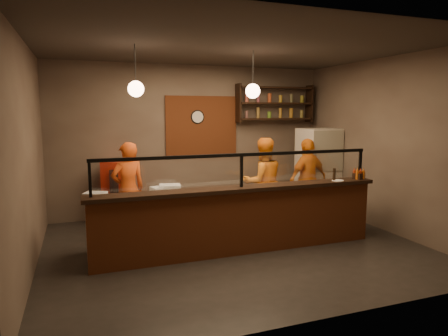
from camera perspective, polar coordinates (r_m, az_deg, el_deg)
name	(u,v)px	position (r m, az deg, el deg)	size (l,w,h in m)	color
floor	(234,246)	(6.74, 1.45, -11.14)	(6.00, 6.00, 0.00)	black
ceiling	(235,47)	(6.44, 1.55, 16.86)	(6.00, 6.00, 0.00)	#37312B
wall_back	(193,140)	(8.76, -4.50, 4.01)	(6.00, 6.00, 0.00)	#695B4D
wall_left	(27,158)	(5.99, -26.30, 1.32)	(5.00, 5.00, 0.00)	#695B4D
wall_right	(385,145)	(7.99, 22.00, 3.06)	(5.00, 5.00, 0.00)	#695B4D
wall_front	(324,173)	(4.18, 14.11, -0.66)	(6.00, 6.00, 0.00)	#695B4D
brick_patch	(202,126)	(8.77, -3.20, 5.99)	(1.60, 0.04, 1.30)	brown
service_counter	(241,222)	(6.32, 2.47, -7.70)	(4.60, 0.25, 1.00)	brown
counter_ledge	(241,189)	(6.20, 2.49, -2.98)	(4.70, 0.37, 0.06)	black
worktop_cabinet	(230,219)	(6.79, 0.84, -7.23)	(4.60, 0.75, 0.85)	gray
worktop	(230,192)	(6.68, 0.85, -3.51)	(4.60, 0.75, 0.05)	silver
sneeze_guard	(241,167)	(6.14, 2.51, 0.14)	(4.50, 0.05, 0.52)	white
wall_shelving	(275,103)	(9.26, 7.30, 9.15)	(1.84, 0.28, 0.85)	black
wall_clock	(197,117)	(8.72, -3.83, 7.29)	(0.30, 0.30, 0.04)	black
pendant_left	(136,89)	(6.18, -12.47, 10.99)	(0.24, 0.24, 0.77)	black
pendant_right	(253,91)	(6.71, 4.13, 10.92)	(0.24, 0.24, 0.77)	black
cook_left	(128,190)	(7.29, -13.52, -3.01)	(0.62, 0.40, 1.69)	#D04813
cook_mid	(263,182)	(7.76, 5.56, -2.03)	(0.84, 0.65, 1.72)	orange
cook_right	(308,179)	(8.37, 11.88, -1.58)	(0.98, 0.41, 1.67)	orange
fridge	(318,170)	(9.05, 13.26, -0.34)	(0.77, 0.72, 1.85)	beige
red_cooler	(119,192)	(8.25, -14.79, -3.32)	(0.54, 0.49, 1.25)	red
pizza_dough	(291,187)	(7.12, 9.48, -2.65)	(0.49, 0.49, 0.01)	beige
prep_tub_a	(161,191)	(6.38, -9.01, -3.29)	(0.29, 0.23, 0.14)	white
prep_tub_b	(170,190)	(6.41, -7.72, -3.10)	(0.33, 0.26, 0.17)	white
prep_tub_c	(95,197)	(6.13, -17.92, -4.01)	(0.30, 0.24, 0.15)	silver
rolling_pin	(188,193)	(6.39, -5.13, -3.55)	(0.06, 0.06, 0.37)	yellow
condiment_caddy	(359,176)	(7.30, 18.68, -1.07)	(0.18, 0.14, 0.10)	black
pepper_mill	(334,175)	(6.95, 15.47, -0.92)	(0.05, 0.05, 0.21)	black
small_plate	(338,181)	(6.98, 15.95, -1.73)	(0.19, 0.19, 0.01)	white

